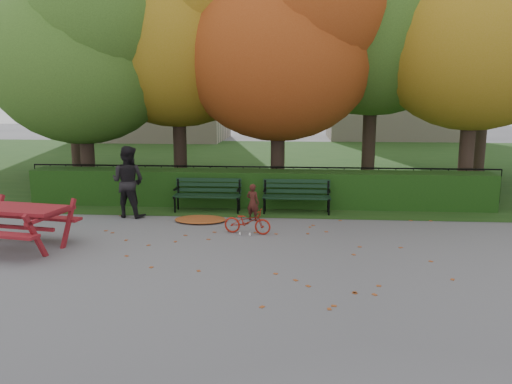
# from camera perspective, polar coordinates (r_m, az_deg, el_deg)

# --- Properties ---
(ground) EXTENTS (90.00, 90.00, 0.00)m
(ground) POSITION_cam_1_polar(r_m,az_deg,el_deg) (9.97, -1.75, -7.11)
(ground) COLOR slate
(ground) RESTS_ON ground
(grass_strip) EXTENTS (90.00, 90.00, 0.00)m
(grass_strip) POSITION_cam_1_polar(r_m,az_deg,el_deg) (23.65, 1.92, 3.44)
(grass_strip) COLOR #183812
(grass_strip) RESTS_ON ground
(building_left) EXTENTS (10.00, 7.00, 15.00)m
(building_left) POSITION_cam_1_polar(r_m,az_deg,el_deg) (37.08, -11.82, 17.55)
(building_left) COLOR #B8A98E
(building_left) RESTS_ON ground
(building_right) EXTENTS (9.00, 6.00, 12.00)m
(building_right) POSITION_cam_1_polar(r_m,az_deg,el_deg) (38.17, 15.51, 14.93)
(building_right) COLOR #B8A98E
(building_right) RESTS_ON ground
(hedge) EXTENTS (13.00, 0.90, 1.00)m
(hedge) POSITION_cam_1_polar(r_m,az_deg,el_deg) (14.20, 0.20, 0.44)
(hedge) COLOR black
(hedge) RESTS_ON ground
(iron_fence) EXTENTS (14.00, 0.04, 1.02)m
(iron_fence) POSITION_cam_1_polar(r_m,az_deg,el_deg) (14.98, 0.43, 1.13)
(iron_fence) COLOR black
(iron_fence) RESTS_ON ground
(tree_a) EXTENTS (5.88, 5.60, 7.48)m
(tree_a) POSITION_cam_1_polar(r_m,az_deg,el_deg) (16.30, -18.70, 15.42)
(tree_a) COLOR #32211C
(tree_a) RESTS_ON ground
(tree_b) EXTENTS (6.72, 6.40, 8.79)m
(tree_b) POSITION_cam_1_polar(r_m,az_deg,el_deg) (16.70, -8.04, 18.81)
(tree_b) COLOR #32211C
(tree_b) RESTS_ON ground
(tree_c) EXTENTS (6.30, 6.00, 8.00)m
(tree_c) POSITION_cam_1_polar(r_m,az_deg,el_deg) (15.48, 3.87, 17.36)
(tree_c) COLOR #32211C
(tree_c) RESTS_ON ground
(tree_d) EXTENTS (7.14, 6.80, 9.58)m
(tree_d) POSITION_cam_1_polar(r_m,az_deg,el_deg) (17.14, 14.90, 20.31)
(tree_d) COLOR #32211C
(tree_d) RESTS_ON ground
(tree_e) EXTENTS (6.09, 5.80, 8.16)m
(tree_e) POSITION_cam_1_polar(r_m,az_deg,el_deg) (16.27, 25.31, 16.98)
(tree_e) COLOR #32211C
(tree_e) RESTS_ON ground
(tree_f) EXTENTS (6.93, 6.60, 9.19)m
(tree_f) POSITION_cam_1_polar(r_m,az_deg,el_deg) (20.53, -19.98, 17.59)
(tree_f) COLOR #32211C
(tree_f) RESTS_ON ground
(tree_g) EXTENTS (6.30, 6.00, 8.55)m
(tree_g) POSITION_cam_1_polar(r_m,az_deg,el_deg) (20.65, 26.25, 16.21)
(tree_g) COLOR #32211C
(tree_g) RESTS_ON ground
(bench_left) EXTENTS (1.80, 0.57, 0.88)m
(bench_left) POSITION_cam_1_polar(r_m,az_deg,el_deg) (13.57, -5.53, -0.02)
(bench_left) COLOR black
(bench_left) RESTS_ON ground
(bench_right) EXTENTS (1.80, 0.57, 0.88)m
(bench_right) POSITION_cam_1_polar(r_m,az_deg,el_deg) (13.37, 4.65, -0.17)
(bench_right) COLOR black
(bench_right) RESTS_ON ground
(picnic_table) EXTENTS (2.31, 1.98, 1.00)m
(picnic_table) POSITION_cam_1_polar(r_m,az_deg,el_deg) (11.26, -25.96, -2.50)
(picnic_table) COLOR maroon
(picnic_table) RESTS_ON ground
(leaf_pile) EXTENTS (1.31, 0.92, 0.09)m
(leaf_pile) POSITION_cam_1_polar(r_m,az_deg,el_deg) (12.58, -6.38, -3.13)
(leaf_pile) COLOR brown
(leaf_pile) RESTS_ON ground
(leaf_scatter) EXTENTS (9.00, 5.70, 0.01)m
(leaf_scatter) POSITION_cam_1_polar(r_m,az_deg,el_deg) (10.25, -1.56, -6.56)
(leaf_scatter) COLOR brown
(leaf_scatter) RESTS_ON ground
(child) EXTENTS (0.40, 0.35, 0.94)m
(child) POSITION_cam_1_polar(r_m,az_deg,el_deg) (12.47, -0.37, -1.19)
(child) COLOR #3E1813
(child) RESTS_ON ground
(adult) EXTENTS (1.02, 0.87, 1.84)m
(adult) POSITION_cam_1_polar(r_m,az_deg,el_deg) (13.22, -14.41, 1.16)
(adult) COLOR black
(adult) RESTS_ON ground
(bicycle) EXTENTS (1.13, 0.55, 0.57)m
(bicycle) POSITION_cam_1_polar(r_m,az_deg,el_deg) (11.33, -0.99, -3.39)
(bicycle) COLOR #9A1A0E
(bicycle) RESTS_ON ground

